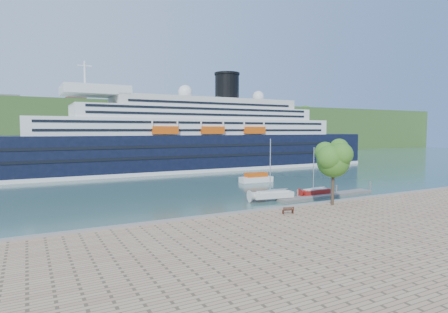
% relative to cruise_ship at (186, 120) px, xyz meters
% --- Properties ---
extents(ground, '(400.00, 400.00, 0.00)m').
position_rel_cruise_ship_xyz_m(ground, '(-0.37, -58.99, -14.17)').
color(ground, '#2F534C').
rests_on(ground, ground).
extents(far_hillside, '(400.00, 50.00, 24.00)m').
position_rel_cruise_ship_xyz_m(far_hillside, '(-0.37, 86.01, -2.17)').
color(far_hillside, '#2E5522').
rests_on(far_hillside, ground).
extents(quay_coping, '(220.00, 0.50, 0.30)m').
position_rel_cruise_ship_xyz_m(quay_coping, '(-0.37, -59.19, -13.02)').
color(quay_coping, slate).
rests_on(quay_coping, promenade).
extents(cruise_ship, '(126.23, 18.78, 28.33)m').
position_rel_cruise_ship_xyz_m(cruise_ship, '(0.00, 0.00, 0.00)').
color(cruise_ship, black).
rests_on(cruise_ship, ground).
extents(park_bench, '(1.60, 0.97, 0.96)m').
position_rel_cruise_ship_xyz_m(park_bench, '(-11.68, -62.06, -12.69)').
color(park_bench, '#421F12').
rests_on(park_bench, promenade).
extents(promenade_tree, '(5.93, 5.93, 9.81)m').
position_rel_cruise_ship_xyz_m(promenade_tree, '(-2.84, -60.49, -8.26)').
color(promenade_tree, '#2D5A17').
rests_on(promenade_tree, promenade).
extents(floating_pontoon, '(20.11, 3.56, 0.44)m').
position_rel_cruise_ship_xyz_m(floating_pontoon, '(5.01, -51.17, -13.94)').
color(floating_pontoon, gray).
rests_on(floating_pontoon, ground).
extents(sailboat_white_near, '(7.54, 3.06, 9.47)m').
position_rel_cruise_ship_xyz_m(sailboat_white_near, '(-5.34, -49.95, -9.43)').
color(sailboat_white_near, silver).
rests_on(sailboat_white_near, ground).
extents(sailboat_red, '(6.26, 1.89, 8.03)m').
position_rel_cruise_ship_xyz_m(sailboat_red, '(3.28, -50.13, -10.15)').
color(sailboat_red, maroon).
rests_on(sailboat_red, ground).
extents(tender_launch, '(7.47, 2.95, 2.03)m').
position_rel_cruise_ship_xyz_m(tender_launch, '(4.15, -30.25, -13.15)').
color(tender_launch, '#CF4A0C').
rests_on(tender_launch, ground).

